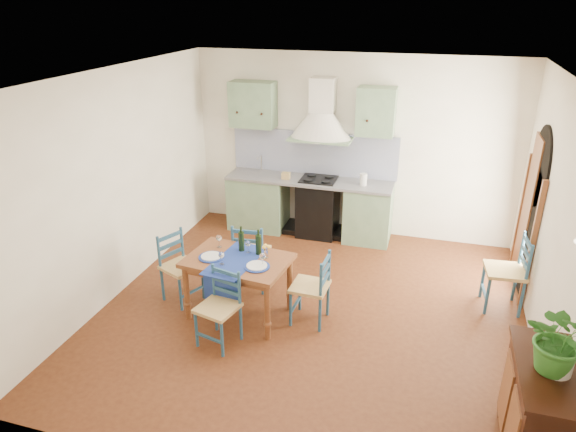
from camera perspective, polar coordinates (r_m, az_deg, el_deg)
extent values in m
plane|color=#3F1B0D|center=(6.39, 2.65, -10.51)|extent=(5.00, 5.00, 0.00)
cube|color=white|center=(8.05, 7.16, 7.65)|extent=(5.00, 0.04, 2.80)
cube|color=gray|center=(8.42, -3.29, 1.60)|extent=(0.90, 0.60, 0.88)
cube|color=gray|center=(8.04, 8.90, 0.24)|extent=(0.70, 0.60, 0.88)
cube|color=black|center=(8.16, 3.34, 0.87)|extent=(0.60, 0.58, 0.88)
cube|color=gray|center=(8.03, 2.38, 4.02)|extent=(2.60, 0.64, 0.04)
cube|color=silver|center=(8.26, -3.37, 4.53)|extent=(0.45, 0.40, 0.03)
cylinder|color=silver|center=(8.38, -2.98, 5.92)|extent=(0.02, 0.02, 0.26)
cube|color=black|center=(7.99, 3.42, 4.08)|extent=(0.55, 0.48, 0.02)
cube|color=black|center=(8.40, 2.36, -1.42)|extent=(2.60, 0.50, 0.08)
cube|color=#091451|center=(8.17, 2.89, 7.01)|extent=(2.65, 0.05, 0.68)
cube|color=gray|center=(8.13, -3.92, 12.27)|extent=(0.70, 0.34, 0.70)
cube|color=gray|center=(7.69, 9.77, 11.36)|extent=(0.55, 0.34, 0.70)
cone|color=beige|center=(7.81, 3.67, 9.94)|extent=(0.96, 0.96, 0.40)
cube|color=beige|center=(7.81, 3.91, 13.30)|extent=(0.36, 0.30, 0.50)
cube|color=white|center=(5.74, 27.93, -1.59)|extent=(0.04, 5.00, 2.80)
cube|color=black|center=(7.22, 25.15, -1.21)|extent=(0.03, 1.00, 1.65)
cylinder|color=black|center=(6.95, 26.30, 4.99)|extent=(0.03, 1.00, 1.00)
cube|color=brown|center=(6.73, 25.49, -3.03)|extent=(0.06, 0.06, 1.65)
cube|color=brown|center=(7.71, 24.49, 0.42)|extent=(0.06, 0.06, 1.65)
cube|color=brown|center=(7.37, 25.03, 0.59)|extent=(0.04, 0.55, 1.96)
cube|color=white|center=(6.72, -18.32, 3.41)|extent=(0.04, 5.00, 2.80)
cube|color=silver|center=(5.36, 3.22, 15.25)|extent=(5.00, 5.00, 0.01)
cube|color=brown|center=(6.00, -5.60, -4.99)|extent=(1.25, 0.91, 0.05)
cube|color=brown|center=(6.03, -5.58, -5.53)|extent=(1.13, 0.78, 0.08)
cylinder|color=brown|center=(6.19, -11.18, -8.39)|extent=(0.07, 0.07, 0.69)
cylinder|color=brown|center=(6.65, -8.15, -5.74)|extent=(0.07, 0.07, 0.69)
cylinder|color=brown|center=(5.74, -2.32, -10.66)|extent=(0.07, 0.07, 0.69)
cylinder|color=brown|center=(6.24, 0.19, -7.59)|extent=(0.07, 0.07, 0.69)
cube|color=navy|center=(5.95, -5.83, -4.95)|extent=(0.53, 0.93, 0.01)
cube|color=navy|center=(5.77, -7.42, -8.08)|extent=(0.44, 0.06, 0.38)
cylinder|color=navy|center=(6.04, -8.53, -4.52)|extent=(0.29, 0.29, 0.01)
cylinder|color=silver|center=(6.03, -8.53, -4.44)|extent=(0.24, 0.24, 0.01)
cylinder|color=navy|center=(5.78, -3.48, -5.62)|extent=(0.29, 0.29, 0.01)
cylinder|color=silver|center=(5.78, -3.49, -5.53)|extent=(0.24, 0.24, 0.01)
cylinder|color=black|center=(6.09, -5.22, -2.57)|extent=(0.07, 0.07, 0.32)
cylinder|color=black|center=(6.00, -3.30, -2.94)|extent=(0.07, 0.07, 0.32)
cylinder|color=white|center=(5.96, -2.46, -4.19)|extent=(0.05, 0.05, 0.10)
sphere|color=gold|center=(5.92, -2.48, -3.42)|extent=(0.10, 0.10, 0.10)
cylinder|color=navy|center=(5.78, -10.15, -12.30)|extent=(0.03, 0.03, 0.44)
cylinder|color=navy|center=(5.89, -8.14, -8.99)|extent=(0.03, 0.03, 0.86)
cylinder|color=navy|center=(5.60, -7.34, -13.43)|extent=(0.03, 0.03, 0.44)
cylinder|color=navy|center=(5.71, -5.34, -9.97)|extent=(0.03, 0.03, 0.86)
cube|color=tan|center=(5.67, -7.82, -10.07)|extent=(0.49, 0.49, 0.04)
cube|color=navy|center=(5.72, -6.83, -8.26)|extent=(0.36, 0.11, 0.04)
cube|color=navy|center=(5.66, -6.89, -7.27)|extent=(0.36, 0.11, 0.04)
cube|color=navy|center=(5.60, -6.94, -6.26)|extent=(0.36, 0.11, 0.04)
cube|color=navy|center=(5.72, -8.74, -13.25)|extent=(0.34, 0.11, 0.02)
cylinder|color=navy|center=(6.91, -2.13, -5.36)|extent=(0.04, 0.04, 0.48)
cylinder|color=navy|center=(6.48, -2.89, -5.15)|extent=(0.04, 0.04, 0.93)
cylinder|color=navy|center=(6.99, -5.12, -5.07)|extent=(0.04, 0.04, 0.48)
cylinder|color=navy|center=(6.57, -6.06, -4.84)|extent=(0.04, 0.04, 0.93)
cube|color=tan|center=(6.67, -4.08, -4.05)|extent=(0.47, 0.47, 0.04)
cube|color=navy|center=(6.45, -4.53, -3.78)|extent=(0.39, 0.06, 0.05)
cube|color=navy|center=(6.40, -4.57, -2.79)|extent=(0.39, 0.06, 0.05)
cube|color=navy|center=(6.34, -4.60, -1.78)|extent=(0.39, 0.06, 0.05)
cube|color=navy|center=(6.97, -3.62, -5.59)|extent=(0.37, 0.07, 0.03)
cylinder|color=navy|center=(6.41, -11.85, -8.50)|extent=(0.04, 0.04, 0.45)
cylinder|color=navy|center=(6.56, -13.96, -5.75)|extent=(0.04, 0.04, 0.89)
cylinder|color=navy|center=(6.60, -9.43, -7.32)|extent=(0.04, 0.04, 0.45)
cylinder|color=navy|center=(6.74, -11.54, -4.68)|extent=(0.04, 0.04, 0.89)
cube|color=tan|center=(6.51, -11.79, -5.52)|extent=(0.55, 0.55, 0.04)
cube|color=navy|center=(6.58, -12.84, -4.07)|extent=(0.18, 0.35, 0.04)
cube|color=navy|center=(6.52, -12.94, -3.15)|extent=(0.18, 0.35, 0.04)
cube|color=navy|center=(6.47, -13.03, -2.21)|extent=(0.18, 0.35, 0.04)
cube|color=navy|center=(6.53, -10.59, -8.27)|extent=(0.17, 0.34, 0.02)
cylinder|color=navy|center=(6.29, 1.33, -8.63)|extent=(0.04, 0.04, 0.45)
cylinder|color=navy|center=(6.10, 4.52, -7.47)|extent=(0.04, 0.04, 0.88)
cylinder|color=navy|center=(6.01, 0.28, -10.31)|extent=(0.04, 0.04, 0.45)
cylinder|color=navy|center=(5.81, 3.61, -9.16)|extent=(0.04, 0.04, 0.88)
cube|color=tan|center=(5.98, 2.44, -7.82)|extent=(0.43, 0.43, 0.04)
cube|color=navy|center=(5.88, 4.12, -7.08)|extent=(0.04, 0.37, 0.04)
cube|color=navy|center=(5.82, 4.15, -6.08)|extent=(0.04, 0.37, 0.04)
cube|color=navy|center=(5.76, 4.18, -5.07)|extent=(0.04, 0.37, 0.04)
cube|color=navy|center=(6.18, 0.82, -9.83)|extent=(0.05, 0.35, 0.02)
cylinder|color=navy|center=(6.97, 20.80, -6.67)|extent=(0.04, 0.04, 0.49)
cylinder|color=navy|center=(6.95, 24.21, -5.15)|extent=(0.04, 0.04, 0.97)
cylinder|color=navy|center=(6.64, 21.27, -8.31)|extent=(0.04, 0.04, 0.49)
cylinder|color=navy|center=(6.62, 24.86, -6.71)|extent=(0.04, 0.04, 0.97)
cube|color=tan|center=(6.72, 22.97, -5.63)|extent=(0.49, 0.49, 0.04)
cube|color=navy|center=(6.71, 24.76, -4.71)|extent=(0.06, 0.41, 0.05)
cube|color=navy|center=(6.66, 24.94, -3.73)|extent=(0.06, 0.41, 0.05)
cube|color=navy|center=(6.60, 25.13, -2.73)|extent=(0.06, 0.41, 0.05)
cube|color=navy|center=(6.83, 20.97, -7.86)|extent=(0.07, 0.39, 0.03)
cube|color=black|center=(4.82, 26.21, -19.07)|extent=(0.45, 1.00, 0.82)
cube|color=black|center=(4.57, 27.18, -15.06)|extent=(0.50, 1.05, 0.04)
cube|color=brown|center=(4.64, 23.56, -21.17)|extent=(0.02, 0.38, 0.63)
cube|color=brown|center=(4.98, 23.04, -17.53)|extent=(0.02, 0.38, 0.63)
cube|color=black|center=(5.41, 22.73, -19.46)|extent=(0.08, 0.08, 0.08)
cube|color=black|center=(5.47, 26.57, -19.65)|extent=(0.08, 0.08, 0.08)
imported|color=#2B6B23|center=(4.39, 28.15, -12.04)|extent=(0.59, 0.53, 0.57)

